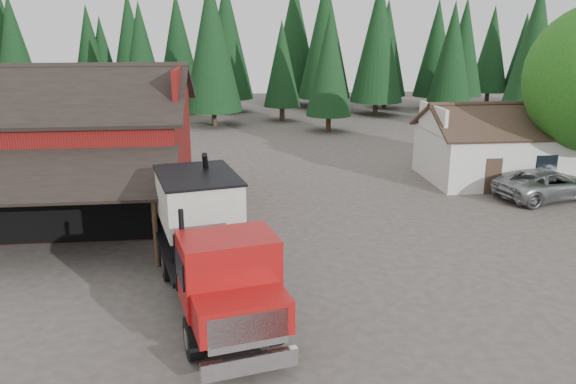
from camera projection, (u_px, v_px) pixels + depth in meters
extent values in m
plane|color=#494039|center=(311.00, 283.00, 20.05)|extent=(120.00, 120.00, 0.00)
cube|color=maroon|center=(62.00, 160.00, 27.75)|extent=(12.00, 10.00, 5.00)
cube|color=black|center=(37.00, 94.00, 24.37)|extent=(12.80, 5.53, 2.35)
cube|color=black|center=(67.00, 83.00, 29.14)|extent=(12.80, 5.53, 2.35)
cube|color=maroon|center=(181.00, 87.00, 27.38)|extent=(0.25, 7.00, 2.00)
cube|color=black|center=(11.00, 176.00, 21.20)|extent=(12.40, 3.53, 1.44)
cylinder|color=#382619|center=(156.00, 232.00, 21.08)|extent=(0.20, 0.20, 2.80)
cube|color=black|center=(29.00, 199.00, 23.07)|extent=(11.70, 0.08, 3.90)
cube|color=silver|center=(495.00, 155.00, 33.37)|extent=(8.00, 6.00, 3.00)
cube|color=#38281E|center=(511.00, 121.00, 31.30)|extent=(8.60, 3.42, 1.80)
cube|color=#38281E|center=(487.00, 113.00, 34.17)|extent=(8.60, 3.42, 1.80)
cube|color=silver|center=(433.00, 118.00, 32.32)|extent=(0.20, 4.20, 1.50)
cube|color=silver|center=(563.00, 116.00, 33.15)|extent=(0.20, 4.20, 1.50)
cube|color=#38281E|center=(493.00, 176.00, 30.48)|extent=(0.90, 0.06, 2.00)
cube|color=black|center=(547.00, 164.00, 30.62)|extent=(1.20, 0.06, 1.00)
sphere|color=#186116|center=(569.00, 100.00, 30.57)|extent=(4.40, 4.40, 4.40)
cylinder|color=#382619|center=(328.00, 122.00, 49.06)|extent=(0.44, 0.44, 1.60)
cone|color=black|center=(330.00, 63.00, 47.62)|extent=(3.96, 3.96, 9.00)
cylinder|color=#382619|center=(525.00, 127.00, 46.90)|extent=(0.44, 0.44, 1.60)
cone|color=black|center=(534.00, 52.00, 45.17)|extent=(4.84, 4.84, 11.00)
cylinder|color=#382619|center=(214.00, 117.00, 51.84)|extent=(0.44, 0.44, 1.60)
cone|color=black|center=(211.00, 43.00, 49.97)|extent=(5.28, 5.28, 12.00)
cylinder|color=black|center=(193.00, 338.00, 15.38)|extent=(0.64, 1.27, 1.21)
cylinder|color=black|center=(273.00, 324.00, 16.10)|extent=(0.64, 1.27, 1.21)
cylinder|color=black|center=(168.00, 264.00, 20.17)|extent=(0.64, 1.27, 1.21)
cylinder|color=black|center=(231.00, 256.00, 20.89)|extent=(0.64, 1.27, 1.21)
cylinder|color=black|center=(163.00, 249.00, 21.57)|extent=(0.64, 1.27, 1.21)
cylinder|color=black|center=(222.00, 242.00, 22.29)|extent=(0.64, 1.27, 1.21)
cube|color=black|center=(209.00, 268.00, 18.81)|extent=(3.26, 9.50, 0.44)
cube|color=silver|center=(250.00, 364.00, 14.19)|extent=(2.51, 0.75, 0.50)
cube|color=silver|center=(248.00, 331.00, 14.04)|extent=(2.06, 0.57, 0.99)
cube|color=maroon|center=(242.00, 313.00, 14.59)|extent=(2.73, 1.94, 0.94)
cube|color=maroon|center=(228.00, 270.00, 15.72)|extent=(2.99, 2.41, 2.04)
cube|color=black|center=(236.00, 272.00, 14.83)|extent=(2.27, 0.59, 0.99)
cylinder|color=black|center=(182.00, 242.00, 16.11)|extent=(0.18, 0.18, 1.98)
cube|color=black|center=(220.00, 257.00, 16.74)|extent=(2.66, 0.72, 1.76)
cube|color=black|center=(200.00, 243.00, 20.13)|extent=(4.14, 6.84, 0.18)
cube|color=beige|center=(198.00, 200.00, 19.66)|extent=(3.27, 4.10, 1.76)
cone|color=beige|center=(200.00, 229.00, 19.98)|extent=(2.89, 2.89, 0.77)
cube|color=black|center=(197.00, 175.00, 19.41)|extent=(3.40, 4.23, 0.09)
cylinder|color=black|center=(208.00, 190.00, 21.30)|extent=(0.30, 2.44, 3.36)
cube|color=maroon|center=(171.00, 215.00, 22.23)|extent=(0.84, 1.00, 0.50)
cylinder|color=silver|center=(265.00, 295.00, 17.14)|extent=(0.84, 1.21, 0.62)
imported|color=#93969A|center=(548.00, 184.00, 29.69)|extent=(6.25, 4.00, 1.61)
cube|color=maroon|center=(250.00, 316.00, 17.15)|extent=(1.04, 1.28, 0.60)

